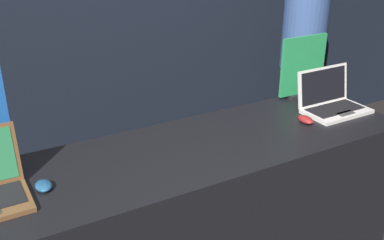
% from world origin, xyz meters
% --- Properties ---
extents(wall_back, '(8.00, 0.05, 2.80)m').
position_xyz_m(wall_back, '(0.00, 1.83, 1.40)').
color(wall_back, black).
rests_on(wall_back, ground_plane).
extents(display_counter, '(2.36, 0.68, 0.90)m').
position_xyz_m(display_counter, '(0.00, 0.34, 0.45)').
color(display_counter, black).
rests_on(display_counter, ground_plane).
extents(mouse_front, '(0.07, 0.10, 0.03)m').
position_xyz_m(mouse_front, '(-0.71, 0.32, 0.91)').
color(mouse_front, navy).
rests_on(mouse_front, display_counter).
extents(laptop_back, '(0.38, 0.27, 0.24)m').
position_xyz_m(laptop_back, '(0.97, 0.36, 0.95)').
color(laptop_back, silver).
rests_on(laptop_back, display_counter).
extents(mouse_back, '(0.06, 0.11, 0.04)m').
position_xyz_m(mouse_back, '(0.71, 0.29, 0.92)').
color(mouse_back, maroon).
rests_on(mouse_back, display_counter).
extents(promo_stand_back, '(0.34, 0.07, 0.39)m').
position_xyz_m(promo_stand_back, '(0.97, 0.63, 1.08)').
color(promo_stand_back, black).
rests_on(promo_stand_back, display_counter).
extents(person_bystander, '(0.34, 0.34, 1.80)m').
position_xyz_m(person_bystander, '(1.49, 1.19, 0.94)').
color(person_bystander, '#282833').
rests_on(person_bystander, ground_plane).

